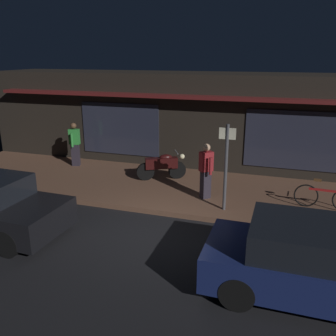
# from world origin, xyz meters

# --- Properties ---
(ground_plane) EXTENTS (60.00, 60.00, 0.00)m
(ground_plane) POSITION_xyz_m (0.00, 0.00, 0.00)
(ground_plane) COLOR black
(sidewalk_slab) EXTENTS (18.00, 4.00, 0.15)m
(sidewalk_slab) POSITION_xyz_m (0.00, 3.00, 0.07)
(sidewalk_slab) COLOR brown
(sidewalk_slab) RESTS_ON ground_plane
(storefront_building) EXTENTS (18.00, 3.30, 3.60)m
(storefront_building) POSITION_xyz_m (0.00, 6.39, 1.80)
(storefront_building) COLOR black
(storefront_building) RESTS_ON ground_plane
(motorcycle) EXTENTS (1.57, 0.93, 0.97)m
(motorcycle) POSITION_xyz_m (-0.98, 3.56, 0.65)
(motorcycle) COLOR black
(motorcycle) RESTS_ON sidewalk_slab
(bicycle_parked) EXTENTS (1.66, 0.42, 0.91)m
(bicycle_parked) POSITION_xyz_m (4.13, 2.52, 0.51)
(bicycle_parked) COLOR black
(bicycle_parked) RESTS_ON sidewalk_slab
(person_photographer) EXTENTS (0.42, 0.62, 1.67)m
(person_photographer) POSITION_xyz_m (-4.68, 4.07, 1.03)
(person_photographer) COLOR #28232D
(person_photographer) RESTS_ON sidewalk_slab
(person_bystander) EXTENTS (0.47, 0.52, 1.67)m
(person_bystander) POSITION_xyz_m (0.79, 2.32, 1.03)
(person_bystander) COLOR #28232D
(person_bystander) RESTS_ON sidewalk_slab
(sign_post) EXTENTS (0.44, 0.09, 2.40)m
(sign_post) POSITION_xyz_m (1.48, 1.64, 1.51)
(sign_post) COLOR #47474C
(sign_post) RESTS_ON sidewalk_slab
(parked_car_far) EXTENTS (4.11, 1.80, 1.42)m
(parked_car_far) POSITION_xyz_m (3.66, -1.46, 0.70)
(parked_car_far) COLOR black
(parked_car_far) RESTS_ON ground_plane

